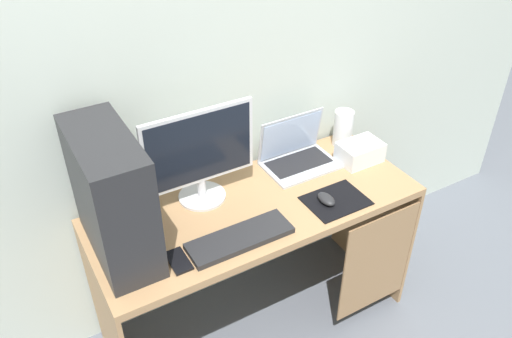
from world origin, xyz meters
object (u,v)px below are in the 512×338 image
object	(u,v)px
pc_tower	(112,197)
projector	(360,152)
monitor	(200,155)
cell_phone	(178,261)
keyboard	(240,238)
mouse_left	(326,199)
speaker	(343,128)
laptop	(297,154)

from	to	relation	value
pc_tower	projector	size ratio (longest dim) A/B	2.47
monitor	pc_tower	bearing A→B (deg)	-163.00
monitor	projector	bearing A→B (deg)	-8.21
projector	cell_phone	xyz separation A→B (m)	(-1.01, -0.19, -0.04)
keyboard	pc_tower	bearing A→B (deg)	154.93
pc_tower	mouse_left	world-z (taller)	pc_tower
pc_tower	speaker	xyz separation A→B (m)	(1.18, 0.17, -0.16)
speaker	mouse_left	bearing A→B (deg)	-135.37
laptop	cell_phone	world-z (taller)	laptop
pc_tower	projector	distance (m)	1.18
mouse_left	monitor	bearing A→B (deg)	146.17
monitor	projector	xyz separation A→B (m)	(0.76, -0.11, -0.17)
pc_tower	laptop	bearing A→B (deg)	9.19
projector	mouse_left	bearing A→B (deg)	-150.82
pc_tower	monitor	xyz separation A→B (m)	(0.40, 0.12, -0.03)
mouse_left	cell_phone	xyz separation A→B (m)	(-0.68, -0.01, -0.02)
speaker	laptop	bearing A→B (deg)	-174.72
mouse_left	pc_tower	bearing A→B (deg)	168.41
pc_tower	monitor	size ratio (longest dim) A/B	1.02
mouse_left	laptop	bearing A→B (deg)	79.13
pc_tower	cell_phone	bearing A→B (deg)	-48.91
laptop	speaker	size ratio (longest dim) A/B	1.84
laptop	keyboard	bearing A→B (deg)	-145.39
pc_tower	mouse_left	size ratio (longest dim) A/B	5.14
keyboard	mouse_left	size ratio (longest dim) A/B	4.38
monitor	keyboard	xyz separation A→B (m)	(0.01, -0.31, -0.21)
projector	mouse_left	size ratio (longest dim) A/B	2.08
pc_tower	monitor	bearing A→B (deg)	17.00
pc_tower	speaker	distance (m)	1.21
monitor	speaker	xyz separation A→B (m)	(0.78, 0.05, -0.13)
mouse_left	cell_phone	bearing A→B (deg)	-179.35
cell_phone	pc_tower	bearing A→B (deg)	131.09
laptop	mouse_left	world-z (taller)	laptop
pc_tower	laptop	world-z (taller)	pc_tower
laptop	speaker	distance (m)	0.29
speaker	mouse_left	xyz separation A→B (m)	(-0.35, -0.34, -0.07)
monitor	cell_phone	xyz separation A→B (m)	(-0.24, -0.30, -0.22)
monitor	mouse_left	world-z (taller)	monitor
pc_tower	laptop	size ratio (longest dim) A/B	1.47
pc_tower	keyboard	bearing A→B (deg)	-25.07
laptop	projector	size ratio (longest dim) A/B	1.67
pc_tower	cell_phone	world-z (taller)	pc_tower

